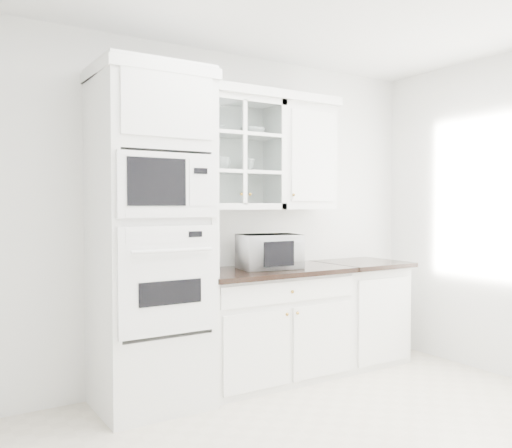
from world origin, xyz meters
TOP-DOWN VIEW (x-y plane):
  - room_shell at (0.00, 0.43)m, footprint 4.00×3.50m
  - oven_column at (-0.75, 1.42)m, footprint 0.76×0.68m
  - base_cabinet_run at (0.28, 1.45)m, footprint 1.32×0.67m
  - extra_base_cabinet at (1.28, 1.45)m, footprint 0.72×0.67m
  - upper_cabinet_glass at (0.03, 1.58)m, footprint 0.80×0.33m
  - upper_cabinet_solid at (0.71, 1.58)m, footprint 0.55×0.33m
  - crown_molding at (-0.07, 1.56)m, footprint 2.14×0.38m
  - countertop_microwave at (0.27, 1.44)m, footprint 0.55×0.48m
  - bowl_a at (-0.17, 1.59)m, footprint 0.25×0.25m
  - bowl_b at (0.21, 1.60)m, footprint 0.24×0.24m
  - cup_a at (-0.08, 1.60)m, footprint 0.17×0.17m
  - cup_b at (0.17, 1.59)m, footprint 0.13×0.13m

SIDE VIEW (x-z plane):
  - base_cabinet_run at x=0.28m, z-range 0.00..0.92m
  - extra_base_cabinet at x=1.28m, z-range 0.00..0.92m
  - countertop_microwave at x=0.27m, z-range 0.92..1.20m
  - oven_column at x=-0.75m, z-range 0.00..2.40m
  - cup_b at x=0.17m, z-range 1.71..1.81m
  - cup_a at x=-0.08m, z-range 1.71..1.82m
  - room_shell at x=0.00m, z-range 0.43..3.13m
  - upper_cabinet_glass at x=0.03m, z-range 1.40..2.30m
  - upper_cabinet_solid at x=0.71m, z-range 1.40..2.30m
  - bowl_a at x=-0.17m, z-range 2.01..2.06m
  - bowl_b at x=0.21m, z-range 2.01..2.07m
  - crown_molding at x=-0.07m, z-range 2.30..2.37m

